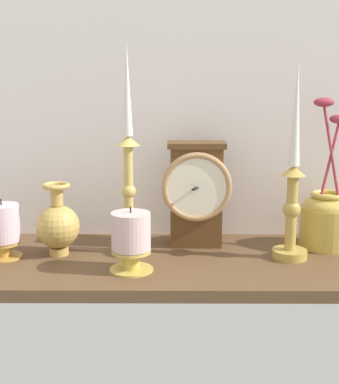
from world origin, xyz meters
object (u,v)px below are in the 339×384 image
(mantel_clock, at_px, (196,192))
(pillar_candle_near_clock, at_px, (2,229))
(candlestick_tall_left, at_px, (128,177))
(candlestick_tall_center, at_px, (293,190))
(pillar_candle_front, at_px, (131,239))
(brass_vase_bulbous, at_px, (58,225))
(brass_vase_jar, at_px, (327,216))

(mantel_clock, bearing_deg, pillar_candle_near_clock, -167.77)
(candlestick_tall_left, relative_size, candlestick_tall_center, 1.09)
(pillar_candle_near_clock, bearing_deg, candlestick_tall_left, 7.67)
(mantel_clock, distance_m, pillar_candle_front, 0.22)
(mantel_clock, relative_size, candlestick_tall_center, 0.57)
(mantel_clock, height_order, candlestick_tall_left, candlestick_tall_left)
(brass_vase_bulbous, bearing_deg, candlestick_tall_left, 4.72)
(pillar_candle_front, relative_size, pillar_candle_near_clock, 1.02)
(mantel_clock, xyz_separation_m, candlestick_tall_left, (-0.14, -0.05, 0.04))
(brass_vase_bulbous, height_order, pillar_candle_front, brass_vase_bulbous)
(mantel_clock, distance_m, candlestick_tall_left, 0.16)
(candlestick_tall_left, relative_size, pillar_candle_front, 3.45)
(brass_vase_bulbous, distance_m, pillar_candle_front, 0.19)
(candlestick_tall_left, height_order, pillar_candle_near_clock, candlestick_tall_left)
(brass_vase_jar, xyz_separation_m, pillar_candle_near_clock, (-0.69, -0.08, -0.01))
(brass_vase_bulbous, height_order, pillar_candle_near_clock, brass_vase_bulbous)
(candlestick_tall_left, height_order, candlestick_tall_center, candlestick_tall_left)
(mantel_clock, bearing_deg, candlestick_tall_center, -24.74)
(candlestick_tall_left, bearing_deg, pillar_candle_near_clock, -172.33)
(candlestick_tall_center, distance_m, brass_vase_bulbous, 0.49)
(pillar_candle_front, distance_m, pillar_candle_near_clock, 0.28)
(pillar_candle_front, bearing_deg, candlestick_tall_center, 12.73)
(candlestick_tall_center, distance_m, brass_vase_jar, 0.15)
(candlestick_tall_center, height_order, pillar_candle_front, candlestick_tall_center)
(candlestick_tall_left, distance_m, pillar_candle_front, 0.15)
(brass_vase_jar, relative_size, pillar_candle_front, 2.55)
(candlestick_tall_left, bearing_deg, mantel_clock, 20.05)
(pillar_candle_front, bearing_deg, candlestick_tall_left, 96.14)
(candlestick_tall_left, distance_m, pillar_candle_near_clock, 0.28)
(brass_vase_jar, bearing_deg, pillar_candle_front, -159.63)
(candlestick_tall_left, distance_m, brass_vase_bulbous, 0.18)
(candlestick_tall_left, height_order, brass_vase_jar, candlestick_tall_left)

